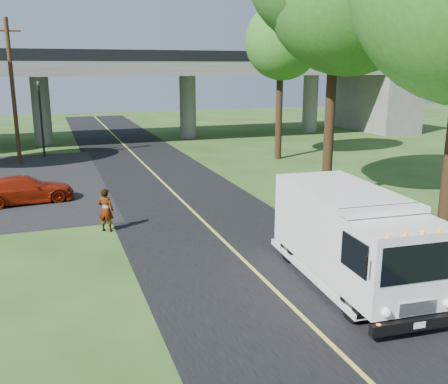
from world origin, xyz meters
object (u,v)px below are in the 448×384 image
traffic_signal (41,110)px  utility_pole (13,91)px  red_sedan (25,190)px  step_van (351,236)px  tree_right_far (285,31)px  pedestrian (106,210)px

traffic_signal → utility_pole: size_ratio=0.58×
red_sedan → step_van: bearing=-151.2°
tree_right_far → step_van: bearing=-110.4°
step_van → pedestrian: size_ratio=3.93×
red_sedan → pedestrian: bearing=-157.6°
utility_pole → pedestrian: bearing=-76.9°
tree_right_far → pedestrian: (-13.01, -11.72, -7.47)m
tree_right_far → red_sedan: (-16.05, -6.31, -7.68)m
step_van → tree_right_far: bearing=73.5°
utility_pole → step_van: bearing=-67.1°
traffic_signal → step_van: size_ratio=0.79×
tree_right_far → traffic_signal: bearing=157.9°
utility_pole → pedestrian: 16.73m
tree_right_far → step_van: (-7.00, -18.86, -6.84)m
step_van → pedestrian: bearing=133.9°
utility_pole → pedestrian: utility_pole is taller
utility_pole → red_sedan: 11.22m
utility_pole → tree_right_far: bearing=-14.0°
tree_right_far → step_van: 21.25m
red_sedan → tree_right_far: bearing=-75.6°
traffic_signal → step_van: 26.39m
red_sedan → traffic_signal: bearing=-10.9°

